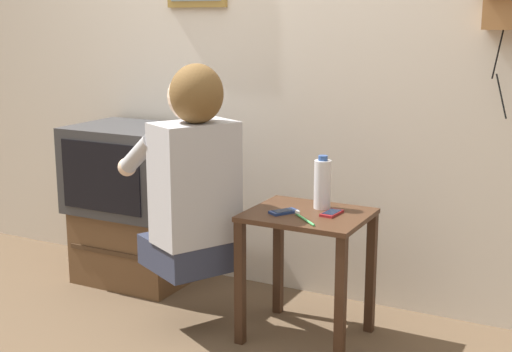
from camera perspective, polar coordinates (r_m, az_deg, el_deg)
name	(u,v)px	position (r m, az deg, el deg)	size (l,w,h in m)	color
wall_back	(271,45)	(3.67, 1.23, 10.40)	(6.80, 0.05, 2.55)	beige
side_table	(307,242)	(3.16, 4.13, -5.28)	(0.52, 0.43, 0.58)	#422819
person	(192,172)	(3.14, -5.15, 0.35)	(0.62, 0.56, 0.93)	#2D3347
tv_stand	(136,245)	(3.97, -9.55, -5.43)	(0.59, 0.44, 0.40)	brown
television	(130,168)	(3.86, -10.05, 0.60)	(0.60, 0.49, 0.46)	#38383A
cell_phone_held	(284,212)	(3.10, 2.24, -2.87)	(0.12, 0.14, 0.01)	navy
cell_phone_spare	(332,213)	(3.10, 6.09, -2.96)	(0.07, 0.13, 0.01)	maroon
water_bottle	(322,184)	(3.17, 5.34, -0.62)	(0.08, 0.08, 0.24)	silver
toothbrush	(304,218)	(3.01, 3.84, -3.38)	(0.15, 0.14, 0.02)	#4CBF66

